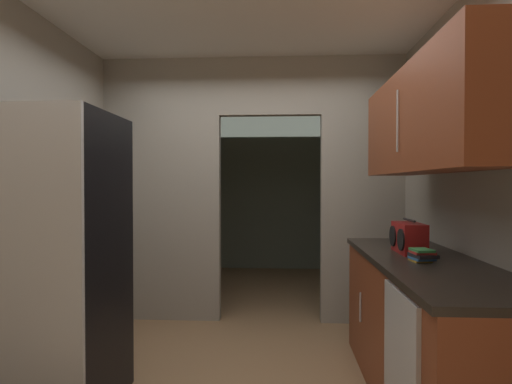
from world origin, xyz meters
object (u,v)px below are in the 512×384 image
object	(u,v)px
dishwasher	(400,380)
book_stack	(422,255)
refrigerator	(56,262)
boombox	(409,238)

from	to	relation	value
dishwasher	book_stack	bearing A→B (deg)	62.22
refrigerator	book_stack	bearing A→B (deg)	2.01
refrigerator	book_stack	xyz separation A→B (m)	(2.27, 0.08, 0.05)
dishwasher	boombox	world-z (taller)	boombox
boombox	refrigerator	bearing A→B (deg)	-169.73
refrigerator	book_stack	world-z (taller)	refrigerator
boombox	book_stack	distance (m)	0.34
refrigerator	dishwasher	distance (m)	2.10
boombox	book_stack	size ratio (longest dim) A/B	2.01
refrigerator	boombox	xyz separation A→B (m)	(2.29, 0.41, 0.12)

